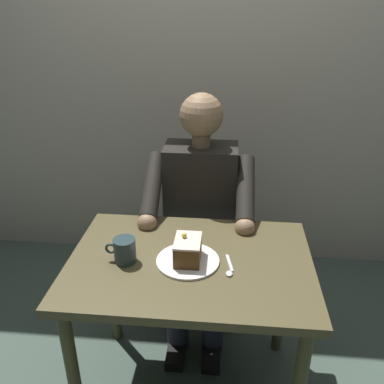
{
  "coord_description": "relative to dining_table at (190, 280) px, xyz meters",
  "views": [
    {
      "loc": [
        -0.14,
        1.34,
        1.66
      ],
      "look_at": [
        0.0,
        -0.1,
        0.97
      ],
      "focal_mm": 38.14,
      "sensor_mm": 36.0,
      "label": 1
    }
  ],
  "objects": [
    {
      "name": "cafe_rear_panel",
      "position": [
        0.0,
        -1.2,
        0.88
      ],
      "size": [
        6.4,
        0.12,
        3.0
      ],
      "primitive_type": "cube",
      "color": "#B1A495",
      "rests_on": "ground"
    },
    {
      "name": "dining_table",
      "position": [
        0.0,
        0.0,
        0.0
      ],
      "size": [
        0.97,
        0.68,
        0.72
      ],
      "color": "#4D4429",
      "rests_on": "ground"
    },
    {
      "name": "chair",
      "position": [
        0.0,
        -0.64,
        -0.13
      ],
      "size": [
        0.42,
        0.42,
        0.9
      ],
      "color": "#43312B",
      "rests_on": "ground"
    },
    {
      "name": "seated_person",
      "position": [
        0.0,
        -0.47,
        0.04
      ],
      "size": [
        0.53,
        0.58,
        1.26
      ],
      "color": "black",
      "rests_on": "ground"
    },
    {
      "name": "dessert_plate",
      "position": [
        0.01,
        0.02,
        0.1
      ],
      "size": [
        0.25,
        0.25,
        0.01
      ],
      "primitive_type": "cylinder",
      "color": "white",
      "rests_on": "dining_table"
    },
    {
      "name": "cake_slice",
      "position": [
        0.01,
        0.02,
        0.15
      ],
      "size": [
        0.1,
        0.14,
        0.11
      ],
      "color": "#563618",
      "rests_on": "dessert_plate"
    },
    {
      "name": "coffee_cup",
      "position": [
        0.25,
        0.03,
        0.15
      ],
      "size": [
        0.12,
        0.09,
        0.1
      ],
      "color": "#26383C",
      "rests_on": "dining_table"
    },
    {
      "name": "dessert_spoon",
      "position": [
        -0.16,
        0.05,
        0.1
      ],
      "size": [
        0.03,
        0.14,
        0.01
      ],
      "color": "silver",
      "rests_on": "dining_table"
    }
  ]
}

